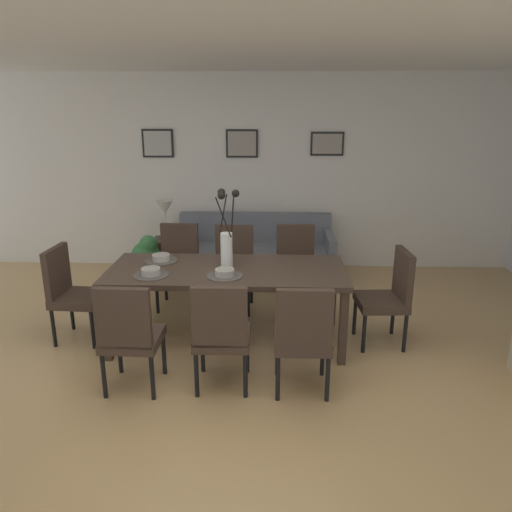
% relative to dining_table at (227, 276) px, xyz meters
% --- Properties ---
extents(ground_plane, '(9.00, 9.00, 0.00)m').
position_rel_dining_table_xyz_m(ground_plane, '(0.09, -0.84, -0.67)').
color(ground_plane, tan).
extents(back_wall_panel, '(9.00, 0.10, 2.60)m').
position_rel_dining_table_xyz_m(back_wall_panel, '(0.09, 2.41, 0.63)').
color(back_wall_panel, white).
rests_on(back_wall_panel, ground).
extents(ceiling_panel, '(9.00, 7.20, 0.08)m').
position_rel_dining_table_xyz_m(ceiling_panel, '(0.09, -0.44, 1.97)').
color(ceiling_panel, white).
extents(dining_table, '(2.20, 0.93, 0.74)m').
position_rel_dining_table_xyz_m(dining_table, '(0.00, 0.00, 0.00)').
color(dining_table, '#3D2D23').
rests_on(dining_table, ground).
extents(dining_chair_near_left, '(0.45, 0.45, 0.92)m').
position_rel_dining_table_xyz_m(dining_chair_near_left, '(-0.68, -0.89, -0.16)').
color(dining_chair_near_left, '#3D2D23').
rests_on(dining_chair_near_left, ground).
extents(dining_chair_near_right, '(0.45, 0.45, 0.92)m').
position_rel_dining_table_xyz_m(dining_chair_near_right, '(-0.63, 0.90, -0.16)').
color(dining_chair_near_right, '#3D2D23').
rests_on(dining_chair_near_right, ground).
extents(dining_chair_far_left, '(0.45, 0.45, 0.92)m').
position_rel_dining_table_xyz_m(dining_chair_far_left, '(0.03, -0.84, -0.16)').
color(dining_chair_far_left, '#3D2D23').
rests_on(dining_chair_far_left, ground).
extents(dining_chair_far_right, '(0.46, 0.46, 0.92)m').
position_rel_dining_table_xyz_m(dining_chair_far_right, '(-0.01, 0.86, -0.16)').
color(dining_chair_far_right, '#3D2D23').
rests_on(dining_chair_far_right, ground).
extents(dining_chair_mid_left, '(0.44, 0.44, 0.92)m').
position_rel_dining_table_xyz_m(dining_chair_mid_left, '(0.66, -0.87, -0.16)').
color(dining_chair_mid_left, '#3D2D23').
rests_on(dining_chair_mid_left, ground).
extents(dining_chair_mid_right, '(0.47, 0.47, 0.92)m').
position_rel_dining_table_xyz_m(dining_chair_mid_right, '(0.68, 0.90, -0.16)').
color(dining_chair_mid_right, '#3D2D23').
rests_on(dining_chair_mid_right, ground).
extents(dining_chair_head_west, '(0.46, 0.46, 0.92)m').
position_rel_dining_table_xyz_m(dining_chair_head_west, '(-1.50, 0.01, -0.16)').
color(dining_chair_head_west, '#3D2D23').
rests_on(dining_chair_head_west, ground).
extents(dining_chair_head_east, '(0.47, 0.47, 0.92)m').
position_rel_dining_table_xyz_m(dining_chair_head_east, '(1.52, 0.02, -0.16)').
color(dining_chair_head_east, '#3D2D23').
rests_on(dining_chair_head_east, ground).
extents(centerpiece_vase, '(0.21, 0.23, 0.73)m').
position_rel_dining_table_xyz_m(centerpiece_vase, '(0.00, 0.00, 0.35)').
color(centerpiece_vase, white).
rests_on(centerpiece_vase, dining_table).
extents(placemat_near_left, '(0.32, 0.32, 0.01)m').
position_rel_dining_table_xyz_m(placemat_near_left, '(-0.66, -0.21, 0.07)').
color(placemat_near_left, '#4C4742').
rests_on(placemat_near_left, dining_table).
extents(bowl_near_left, '(0.17, 0.17, 0.07)m').
position_rel_dining_table_xyz_m(bowl_near_left, '(-0.66, -0.21, 0.11)').
color(bowl_near_left, '#B2ADA3').
rests_on(bowl_near_left, dining_table).
extents(placemat_near_right, '(0.32, 0.32, 0.01)m').
position_rel_dining_table_xyz_m(placemat_near_right, '(-0.66, 0.21, 0.07)').
color(placemat_near_right, '#4C4742').
rests_on(placemat_near_right, dining_table).
extents(bowl_near_right, '(0.17, 0.17, 0.07)m').
position_rel_dining_table_xyz_m(bowl_near_right, '(-0.66, 0.21, 0.11)').
color(bowl_near_right, '#B2ADA3').
rests_on(bowl_near_right, dining_table).
extents(placemat_far_left, '(0.32, 0.32, 0.01)m').
position_rel_dining_table_xyz_m(placemat_far_left, '(0.00, -0.21, 0.07)').
color(placemat_far_left, '#4C4742').
rests_on(placemat_far_left, dining_table).
extents(bowl_far_left, '(0.17, 0.17, 0.07)m').
position_rel_dining_table_xyz_m(bowl_far_left, '(0.00, -0.21, 0.11)').
color(bowl_far_left, '#B2ADA3').
rests_on(bowl_far_left, dining_table).
extents(sofa, '(2.03, 0.84, 0.80)m').
position_rel_dining_table_xyz_m(sofa, '(0.18, 1.86, -0.39)').
color(sofa, slate).
rests_on(sofa, ground).
extents(side_table, '(0.36, 0.36, 0.52)m').
position_rel_dining_table_xyz_m(side_table, '(-0.96, 1.81, -0.41)').
color(side_table, '#33261E').
rests_on(side_table, ground).
extents(table_lamp, '(0.22, 0.22, 0.51)m').
position_rel_dining_table_xyz_m(table_lamp, '(-0.96, 1.81, 0.22)').
color(table_lamp, beige).
rests_on(table_lamp, side_table).
extents(framed_picture_left, '(0.42, 0.03, 0.37)m').
position_rel_dining_table_xyz_m(framed_picture_left, '(-1.13, 2.34, 1.03)').
color(framed_picture_left, black).
extents(framed_picture_center, '(0.42, 0.03, 0.37)m').
position_rel_dining_table_xyz_m(framed_picture_center, '(0.00, 2.34, 1.03)').
color(framed_picture_center, black).
extents(framed_picture_right, '(0.44, 0.03, 0.31)m').
position_rel_dining_table_xyz_m(framed_picture_right, '(1.13, 2.34, 1.03)').
color(framed_picture_right, black).
extents(potted_plant, '(0.36, 0.36, 0.67)m').
position_rel_dining_table_xyz_m(potted_plant, '(-1.14, 1.45, -0.30)').
color(potted_plant, silver).
rests_on(potted_plant, ground).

